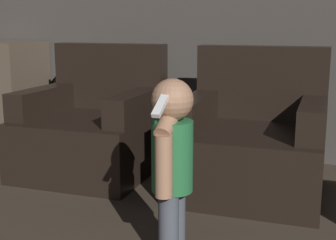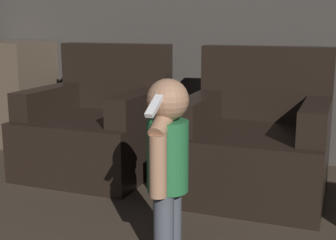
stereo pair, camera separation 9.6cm
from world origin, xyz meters
TOP-DOWN VIEW (x-y plane):
  - armchair_left at (-0.89, 3.70)m, footprint 0.93×0.94m
  - armchair_right at (0.31, 3.70)m, footprint 0.93×0.94m
  - person_toddler at (0.13, 2.59)m, footprint 0.19×0.34m

SIDE VIEW (x-z plane):
  - armchair_left at x=-0.89m, z-range -0.15..0.79m
  - armchair_right at x=0.31m, z-range -0.15..0.79m
  - person_toddler at x=0.13m, z-range 0.08..0.94m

